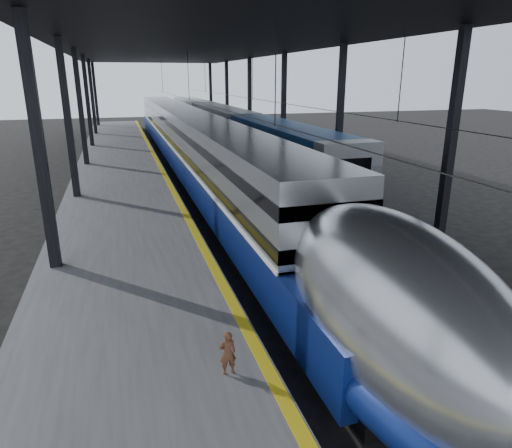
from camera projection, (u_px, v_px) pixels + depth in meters
name	position (u px, v px, depth m)	size (l,w,h in m)	color
ground	(263.00, 342.00, 12.82)	(160.00, 160.00, 0.00)	black
platform	(121.00, 183.00, 29.95)	(6.00, 80.00, 1.00)	#4C4C4F
yellow_strip	(164.00, 173.00, 30.56)	(0.30, 80.00, 0.01)	gold
rails	(239.00, 181.00, 32.26)	(6.52, 80.00, 0.16)	slate
canopy	(197.00, 44.00, 28.78)	(18.00, 75.00, 9.47)	black
tgv_train	(192.00, 145.00, 35.15)	(3.17, 65.20, 4.54)	#B9BBC0
second_train	(224.00, 128.00, 46.45)	(3.06, 56.05, 4.22)	#15468D
child	(228.00, 353.00, 9.70)	(0.37, 0.24, 1.01)	#512D1B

